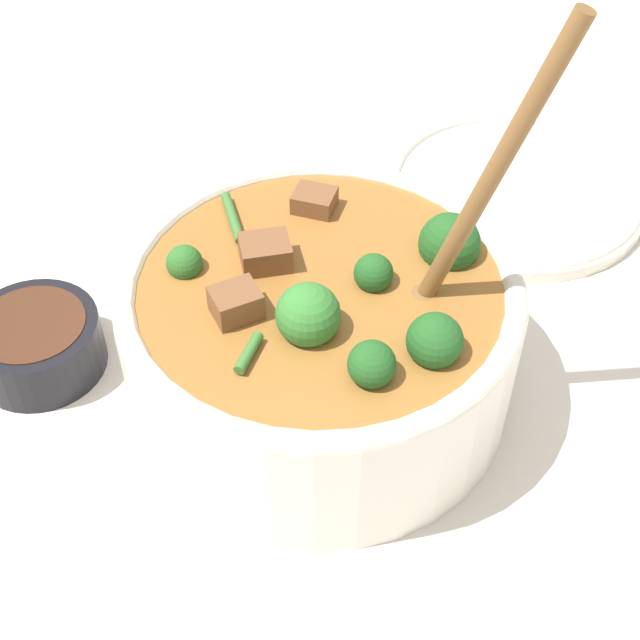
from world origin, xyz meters
The scene contains 4 objects.
ground_plane centered at (0.00, 0.00, 0.00)m, with size 4.00×4.00×0.00m, color silver.
stew_bowl centered at (0.00, 0.00, 0.07)m, with size 0.28×0.28×0.31m.
condiment_bowl centered at (-0.14, 0.16, 0.02)m, with size 0.10×0.10×0.04m.
empty_plate centered at (0.29, 0.05, 0.01)m, with size 0.24×0.24×0.02m.
Camera 1 is at (-0.30, -0.31, 0.51)m, focal length 50.00 mm.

